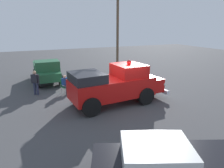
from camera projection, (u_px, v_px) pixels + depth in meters
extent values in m
plane|color=#424244|center=(122.00, 104.00, 12.20)|extent=(60.00, 60.00, 0.00)
cylinder|color=black|center=(128.00, 87.00, 13.65)|extent=(0.40, 1.06, 1.04)
cylinder|color=black|center=(146.00, 96.00, 11.96)|extent=(0.40, 1.06, 1.04)
cylinder|color=black|center=(79.00, 95.00, 12.09)|extent=(0.40, 1.06, 1.04)
cylinder|color=black|center=(91.00, 107.00, 10.39)|extent=(0.40, 1.06, 1.04)
cube|color=red|center=(112.00, 87.00, 11.87)|extent=(2.47, 5.05, 1.10)
cube|color=red|center=(150.00, 83.00, 13.19)|extent=(1.82, 1.03, 0.84)
cube|color=red|center=(129.00, 70.00, 12.13)|extent=(2.02, 1.84, 0.76)
cube|color=#232328|center=(87.00, 78.00, 10.97)|extent=(2.08, 1.84, 0.60)
cube|color=silver|center=(156.00, 82.00, 13.39)|extent=(1.44, 0.23, 0.64)
cube|color=silver|center=(156.00, 88.00, 13.55)|extent=(2.25, 0.37, 0.24)
sphere|color=white|center=(148.00, 78.00, 14.03)|extent=(0.28, 0.28, 0.26)
sphere|color=white|center=(164.00, 84.00, 12.70)|extent=(0.28, 0.28, 0.26)
sphere|color=red|center=(129.00, 62.00, 11.99)|extent=(0.30, 0.30, 0.28)
cylinder|color=black|center=(202.00, 159.00, 6.62)|extent=(0.50, 0.73, 0.68)
cylinder|color=black|center=(114.00, 160.00, 6.58)|extent=(0.50, 0.73, 0.68)
cube|color=black|center=(218.00, 159.00, 5.65)|extent=(2.05, 1.92, 0.20)
cube|color=white|center=(156.00, 153.00, 5.57)|extent=(2.17, 2.35, 0.56)
cylinder|color=black|center=(61.00, 80.00, 15.92)|extent=(0.80, 0.29, 0.80)
cylinder|color=black|center=(37.00, 82.00, 15.27)|extent=(0.80, 0.29, 0.80)
cylinder|color=black|center=(55.00, 72.00, 18.66)|extent=(0.80, 0.29, 0.80)
cylinder|color=black|center=(35.00, 74.00, 18.01)|extent=(0.80, 0.29, 0.80)
cube|color=#235B38|center=(46.00, 68.00, 17.65)|extent=(2.72, 1.93, 1.00)
cube|color=#235B38|center=(48.00, 69.00, 15.90)|extent=(1.52, 1.82, 1.40)
cube|color=#235B38|center=(50.00, 77.00, 15.03)|extent=(0.92, 1.71, 0.64)
cylinder|color=#B7BABF|center=(70.00, 90.00, 14.01)|extent=(0.04, 0.04, 0.44)
cylinder|color=#B7BABF|center=(65.00, 92.00, 13.71)|extent=(0.04, 0.04, 0.44)
cylinder|color=#B7BABF|center=(67.00, 89.00, 14.31)|extent=(0.04, 0.04, 0.44)
cylinder|color=#B7BABF|center=(61.00, 90.00, 14.01)|extent=(0.04, 0.04, 0.44)
cube|color=#1E7F38|center=(66.00, 87.00, 13.95)|extent=(0.62, 0.62, 0.04)
cube|color=#1E7F38|center=(64.00, 82.00, 14.03)|extent=(0.21, 0.46, 0.56)
cube|color=#B7BABF|center=(68.00, 84.00, 14.06)|extent=(0.42, 0.19, 0.03)
cube|color=#B7BABF|center=(62.00, 85.00, 13.74)|extent=(0.42, 0.19, 0.03)
cylinder|color=#B7BABF|center=(92.00, 88.00, 14.42)|extent=(0.04, 0.04, 0.44)
cylinder|color=#B7BABF|center=(89.00, 90.00, 14.03)|extent=(0.04, 0.04, 0.44)
cylinder|color=#B7BABF|center=(86.00, 88.00, 14.58)|extent=(0.04, 0.04, 0.44)
cylinder|color=#B7BABF|center=(83.00, 89.00, 14.18)|extent=(0.04, 0.04, 0.44)
cube|color=#1959A5|center=(87.00, 86.00, 14.23)|extent=(0.68, 0.68, 0.04)
cube|color=#1959A5|center=(84.00, 81.00, 14.24)|extent=(0.36, 0.37, 0.56)
cube|color=#B7BABF|center=(89.00, 83.00, 14.40)|extent=(0.34, 0.33, 0.03)
cube|color=#B7BABF|center=(86.00, 84.00, 13.97)|extent=(0.34, 0.33, 0.03)
cylinder|color=#383842|center=(69.00, 91.00, 13.90)|extent=(0.17, 0.17, 0.45)
cylinder|color=#383842|center=(67.00, 91.00, 13.76)|extent=(0.17, 0.17, 0.45)
cube|color=#383842|center=(68.00, 86.00, 13.92)|extent=(0.46, 0.30, 0.13)
cube|color=#383842|center=(65.00, 87.00, 13.79)|extent=(0.46, 0.30, 0.13)
cube|color=#1E478C|center=(65.00, 82.00, 13.91)|extent=(0.35, 0.45, 0.54)
sphere|color=beige|center=(64.00, 77.00, 13.79)|extent=(0.29, 0.29, 0.22)
cylinder|color=#2D334C|center=(35.00, 88.00, 13.68)|extent=(0.21, 0.21, 0.88)
cylinder|color=#2D334C|center=(38.00, 89.00, 13.62)|extent=(0.21, 0.21, 0.88)
cube|color=#26262D|center=(35.00, 78.00, 13.45)|extent=(0.47, 0.49, 0.56)
cylinder|color=#26262D|center=(32.00, 79.00, 13.53)|extent=(0.14, 0.14, 0.60)
cylinder|color=#26262D|center=(39.00, 79.00, 13.40)|extent=(0.14, 0.14, 0.60)
sphere|color=tan|center=(34.00, 72.00, 13.33)|extent=(0.32, 0.32, 0.23)
cylinder|color=brown|center=(118.00, 32.00, 20.99)|extent=(0.26, 0.26, 7.68)
cube|color=orange|center=(88.00, 82.00, 16.64)|extent=(0.40, 0.40, 0.04)
cone|color=orange|center=(88.00, 79.00, 16.55)|extent=(0.32, 0.32, 0.60)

